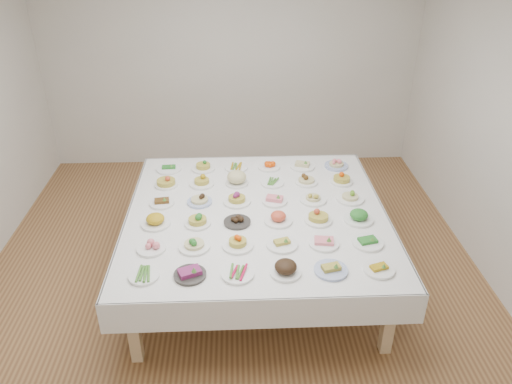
{
  "coord_description": "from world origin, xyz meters",
  "views": [
    {
      "loc": [
        0.05,
        -4.11,
        3.19
      ],
      "look_at": [
        0.23,
        -0.02,
        0.88
      ],
      "focal_mm": 35.0,
      "sensor_mm": 36.0,
      "label": 1
    }
  ],
  "objects_px": {
    "dish_35": "(337,161)",
    "dish_18": "(162,201)",
    "dish_0": "(144,274)",
    "display_table": "(257,218)"
  },
  "relations": [
    {
      "from": "display_table",
      "to": "dish_18",
      "type": "height_order",
      "value": "dish_18"
    },
    {
      "from": "dish_0",
      "to": "dish_18",
      "type": "xyz_separation_m",
      "value": [
        0.01,
        1.09,
        0.01
      ]
    },
    {
      "from": "dish_0",
      "to": "dish_35",
      "type": "xyz_separation_m",
      "value": [
        1.81,
        1.8,
        0.04
      ]
    },
    {
      "from": "dish_0",
      "to": "display_table",
      "type": "bearing_deg",
      "value": 44.99
    },
    {
      "from": "display_table",
      "to": "dish_0",
      "type": "bearing_deg",
      "value": -135.01
    },
    {
      "from": "dish_18",
      "to": "dish_0",
      "type": "bearing_deg",
      "value": -90.39
    },
    {
      "from": "dish_18",
      "to": "display_table",
      "type": "bearing_deg",
      "value": -11.59
    },
    {
      "from": "display_table",
      "to": "dish_35",
      "type": "height_order",
      "value": "dish_35"
    },
    {
      "from": "display_table",
      "to": "dish_0",
      "type": "xyz_separation_m",
      "value": [
        -0.9,
        -0.9,
        0.09
      ]
    },
    {
      "from": "dish_35",
      "to": "dish_18",
      "type": "bearing_deg",
      "value": -158.44
    }
  ]
}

